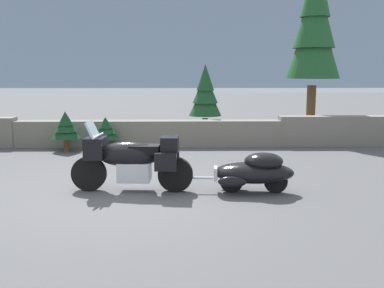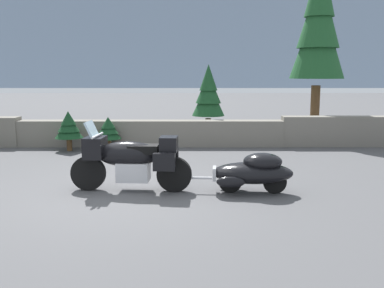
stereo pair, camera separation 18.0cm
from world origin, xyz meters
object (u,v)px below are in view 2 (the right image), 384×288
object	(u,v)px
pine_tree_tall	(320,23)
car_shaped_trailer	(254,171)
pine_tree_secondary	(209,93)
touring_motorcycle	(131,159)

from	to	relation	value
pine_tree_tall	car_shaped_trailer	bearing A→B (deg)	-113.36
pine_tree_tall	pine_tree_secondary	xyz separation A→B (m)	(-3.73, -0.74, -2.31)
touring_motorcycle	car_shaped_trailer	world-z (taller)	touring_motorcycle
pine_tree_secondary	touring_motorcycle	bearing A→B (deg)	-104.98
touring_motorcycle	pine_tree_tall	distance (m)	9.52
touring_motorcycle	pine_tree_secondary	distance (m)	6.66
car_shaped_trailer	touring_motorcycle	bearing A→B (deg)	176.30
touring_motorcycle	car_shaped_trailer	xyz separation A→B (m)	(2.30, -0.15, -0.21)
car_shaped_trailer	pine_tree_secondary	bearing A→B (deg)	95.27
touring_motorcycle	car_shaped_trailer	size ratio (longest dim) A/B	1.04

